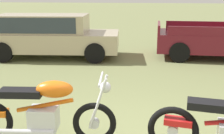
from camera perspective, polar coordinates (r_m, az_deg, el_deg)
name	(u,v)px	position (r m, az deg, el deg)	size (l,w,h in m)	color
motorcycle_orange	(44,112)	(4.11, -13.88, -8.94)	(2.12, 0.69, 1.02)	black
car_beige	(48,33)	(9.61, -12.98, 6.93)	(4.47, 2.24, 1.43)	#BCAD8C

